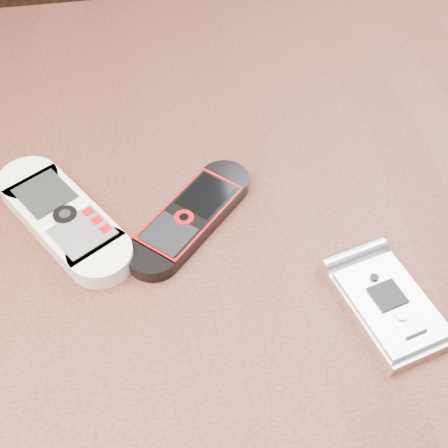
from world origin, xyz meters
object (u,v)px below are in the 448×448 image
nokia_white (63,217)px  nokia_black_red (191,217)px  table (219,300)px  motorola_razr (388,303)px

nokia_white → nokia_black_red: nokia_white is taller
nokia_black_red → table: bearing=8.8°
nokia_white → motorola_razr: size_ratio=1.50×
table → nokia_white: 0.18m
motorola_razr → nokia_white: bearing=137.7°
table → motorola_razr: 0.19m
table → nokia_black_red: size_ratio=8.12×
table → nokia_black_red: bearing=145.1°
table → nokia_black_red: nokia_black_red is taller
nokia_white → nokia_black_red: 0.11m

